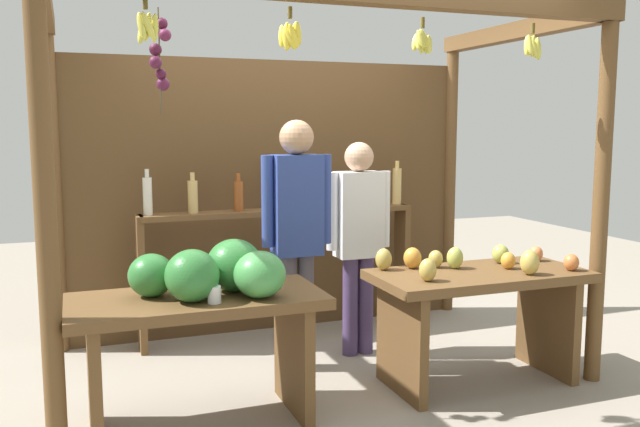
% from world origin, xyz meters
% --- Properties ---
extents(ground_plane, '(12.00, 12.00, 0.00)m').
position_xyz_m(ground_plane, '(0.00, 0.00, 0.00)').
color(ground_plane, gray).
rests_on(ground_plane, ground).
extents(market_stall, '(3.35, 1.91, 2.38)m').
position_xyz_m(market_stall, '(-0.00, 0.43, 1.37)').
color(market_stall, brown).
rests_on(market_stall, ground).
extents(fruit_counter_left, '(1.36, 0.64, 1.02)m').
position_xyz_m(fruit_counter_left, '(-0.85, -0.69, 0.68)').
color(fruit_counter_left, brown).
rests_on(fruit_counter_left, ground).
extents(fruit_counter_right, '(1.36, 0.64, 0.88)m').
position_xyz_m(fruit_counter_right, '(0.88, -0.67, 0.56)').
color(fruit_counter_right, brown).
rests_on(fruit_counter_right, ground).
extents(bottle_shelf_unit, '(2.15, 0.22, 1.35)m').
position_xyz_m(bottle_shelf_unit, '(-0.00, 0.67, 0.81)').
color(bottle_shelf_unit, brown).
rests_on(bottle_shelf_unit, ground).
extents(vendor_man, '(0.48, 0.23, 1.67)m').
position_xyz_m(vendor_man, '(-0.11, -0.05, 1.01)').
color(vendor_man, '#4E4954').
rests_on(vendor_man, ground).
extents(vendor_woman, '(0.48, 0.21, 1.52)m').
position_xyz_m(vendor_woman, '(0.39, 0.09, 0.91)').
color(vendor_woman, '#493660').
rests_on(vendor_woman, ground).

